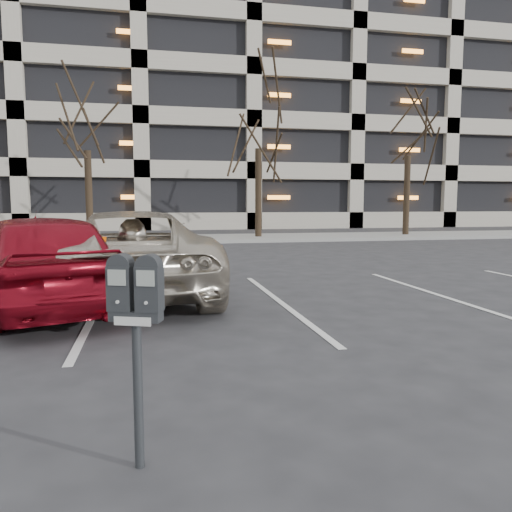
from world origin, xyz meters
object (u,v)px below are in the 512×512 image
at_px(suv_silver, 132,253).
at_px(car_red, 39,260).
at_px(parking_meter, 136,309).
at_px(tree_c, 258,92).
at_px(tree_b, 85,94).
at_px(tree_d, 409,106).

relative_size(suv_silver, car_red, 1.24).
xyz_separation_m(parking_meter, car_red, (-1.52, 4.86, -0.22)).
bearing_deg(tree_c, tree_b, 180.00).
bearing_deg(tree_d, tree_b, 180.00).
distance_m(tree_d, suv_silver, 18.05).
height_order(tree_b, suv_silver, tree_b).
height_order(tree_c, parking_meter, tree_c).
bearing_deg(parking_meter, tree_b, 118.26).
relative_size(tree_b, car_red, 1.88).
height_order(tree_c, suv_silver, tree_c).
relative_size(parking_meter, suv_silver, 0.23).
bearing_deg(suv_silver, car_red, 31.17).
height_order(tree_c, tree_d, tree_c).
xyz_separation_m(tree_d, suv_silver, (-11.92, -12.51, -5.23)).
bearing_deg(tree_d, tree_c, 180.00).
bearing_deg(tree_c, car_red, -114.77).
bearing_deg(tree_c, suv_silver, -111.46).
height_order(parking_meter, car_red, car_red).
bearing_deg(tree_d, parking_meter, -122.56).
relative_size(tree_b, tree_d, 0.99).
xyz_separation_m(tree_b, car_red, (0.80, -13.44, -5.13)).
bearing_deg(car_red, tree_c, -134.80).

